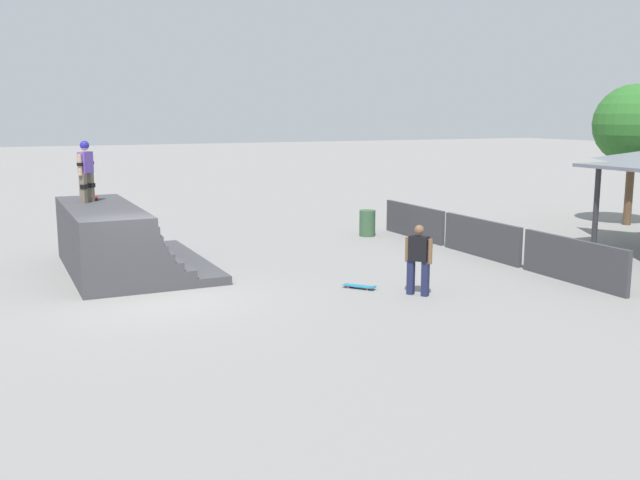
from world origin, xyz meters
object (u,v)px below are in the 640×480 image
at_px(bystander_walking, 419,256).
at_px(tree_far_back, 634,125).
at_px(skater_on_deck, 86,167).
at_px(trash_bin, 367,223).
at_px(skateboard_on_ground, 360,286).
at_px(skateboard_on_deck, 94,197).

bearing_deg(bystander_walking, tree_far_back, -102.42).
height_order(skater_on_deck, trash_bin, skater_on_deck).
relative_size(skateboard_on_ground, tree_far_back, 0.15).
height_order(skateboard_on_deck, bystander_walking, skateboard_on_deck).
bearing_deg(trash_bin, bystander_walking, -20.61).
bearing_deg(skater_on_deck, tree_far_back, 126.57).
bearing_deg(skater_on_deck, bystander_walking, 83.50).
relative_size(skateboard_on_ground, trash_bin, 0.86).
bearing_deg(skateboard_on_deck, skateboard_on_ground, 47.78).
xyz_separation_m(skateboard_on_ground, tree_far_back, (-4.36, 13.23, 3.50)).
relative_size(skateboard_on_deck, bystander_walking, 0.53).
distance_m(skateboard_on_deck, skateboard_on_ground, 7.82).
xyz_separation_m(bystander_walking, skateboard_on_ground, (-1.04, -0.87, -0.81)).
relative_size(bystander_walking, skateboard_on_ground, 2.15).
bearing_deg(tree_far_back, bystander_walking, -66.41).
distance_m(tree_far_back, trash_bin, 10.29).
relative_size(skateboard_on_deck, skateboard_on_ground, 1.14).
height_order(tree_far_back, trash_bin, tree_far_back).
height_order(skater_on_deck, tree_far_back, tree_far_back).
relative_size(skater_on_deck, tree_far_back, 0.32).
bearing_deg(skateboard_on_deck, bystander_walking, 47.68).
bearing_deg(tree_far_back, skater_on_deck, -92.61).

